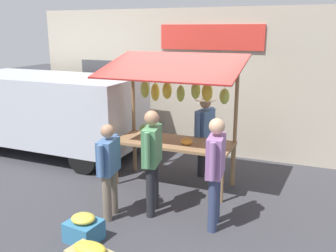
{
  "coord_description": "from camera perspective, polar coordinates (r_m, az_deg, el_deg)",
  "views": [
    {
      "loc": [
        -2.45,
        6.2,
        2.92
      ],
      "look_at": [
        0.0,
        0.3,
        1.25
      ],
      "focal_mm": 39.57,
      "sensor_mm": 36.0,
      "label": 1
    }
  ],
  "objects": [
    {
      "name": "vendor_with_sunhat",
      "position": [
        7.51,
        5.68,
        -0.6
      ],
      "size": [
        0.42,
        0.68,
        1.62
      ],
      "rotation": [
        0.0,
        0.0,
        1.39
      ],
      "color": "#232328",
      "rests_on": "ground"
    },
    {
      "name": "parked_van",
      "position": [
        9.33,
        -18.45,
        2.79
      ],
      "size": [
        4.42,
        1.9,
        1.88
      ],
      "rotation": [
        0.0,
        0.0,
        -0.01
      ],
      "color": "silver",
      "rests_on": "ground"
    },
    {
      "name": "produce_crate_near",
      "position": [
        5.58,
        -12.84,
        -15.14
      ],
      "size": [
        0.51,
        0.46,
        0.4
      ],
      "color": "teal",
      "rests_on": "ground"
    },
    {
      "name": "shopper_in_striped_shirt",
      "position": [
        5.85,
        -9.09,
        -6.02
      ],
      "size": [
        0.28,
        0.66,
        1.53
      ],
      "rotation": [
        0.0,
        0.0,
        -1.43
      ],
      "color": "#726656",
      "rests_on": "ground"
    },
    {
      "name": "shopper_with_shopping_bag",
      "position": [
        5.49,
        7.33,
        -6.04
      ],
      "size": [
        0.28,
        0.72,
        1.7
      ],
      "rotation": [
        0.0,
        0.0,
        -1.45
      ],
      "color": "navy",
      "rests_on": "ground"
    },
    {
      "name": "market_stall",
      "position": [
        6.87,
        1.12,
        3.25
      ],
      "size": [
        2.5,
        1.46,
        2.5
      ],
      "color": "olive",
      "rests_on": "ground"
    },
    {
      "name": "ground_plane",
      "position": [
        7.28,
        0.92,
        -9.01
      ],
      "size": [
        40.0,
        40.0,
        0.0
      ],
      "primitive_type": "plane",
      "color": "#38383D"
    },
    {
      "name": "shopper_with_ponytail",
      "position": [
        5.88,
        -2.47,
        -4.42
      ],
      "size": [
        0.32,
        0.71,
        1.71
      ],
      "rotation": [
        0.0,
        0.0,
        -1.37
      ],
      "color": "#232328",
      "rests_on": "ground"
    },
    {
      "name": "street_backdrop",
      "position": [
        8.84,
        5.95,
        6.64
      ],
      "size": [
        9.0,
        0.3,
        3.4
      ],
      "color": "#B2A893",
      "rests_on": "ground"
    }
  ]
}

